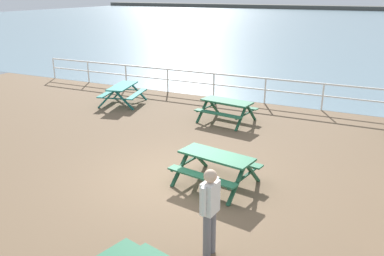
{
  "coord_description": "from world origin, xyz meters",
  "views": [
    {
      "loc": [
        4.27,
        -8.09,
        4.49
      ],
      "look_at": [
        -0.35,
        1.51,
        0.8
      ],
      "focal_mm": 37.47,
      "sensor_mm": 36.0,
      "label": 1
    }
  ],
  "objects_px": {
    "picnic_table_far_right": "(216,162)",
    "visitor": "(210,207)",
    "picnic_table_seaward": "(227,106)",
    "picnic_table_mid_centre": "(123,90)"
  },
  "relations": [
    {
      "from": "picnic_table_far_right",
      "to": "picnic_table_seaward",
      "type": "relative_size",
      "value": 1.01
    },
    {
      "from": "visitor",
      "to": "picnic_table_seaward",
      "type": "bearing_deg",
      "value": -64.73
    },
    {
      "from": "picnic_table_mid_centre",
      "to": "visitor",
      "type": "xyz_separation_m",
      "value": [
        7.19,
        -7.64,
        0.36
      ]
    },
    {
      "from": "picnic_table_seaward",
      "to": "visitor",
      "type": "height_order",
      "value": "visitor"
    },
    {
      "from": "picnic_table_far_right",
      "to": "visitor",
      "type": "height_order",
      "value": "visitor"
    },
    {
      "from": "picnic_table_far_right",
      "to": "picnic_table_seaward",
      "type": "bearing_deg",
      "value": 117.87
    },
    {
      "from": "picnic_table_seaward",
      "to": "picnic_table_far_right",
      "type": "bearing_deg",
      "value": -63.42
    },
    {
      "from": "picnic_table_far_right",
      "to": "visitor",
      "type": "distance_m",
      "value": 2.78
    },
    {
      "from": "picnic_table_mid_centre",
      "to": "picnic_table_seaward",
      "type": "distance_m",
      "value": 4.73
    },
    {
      "from": "picnic_table_far_right",
      "to": "visitor",
      "type": "bearing_deg",
      "value": -60.19
    }
  ]
}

